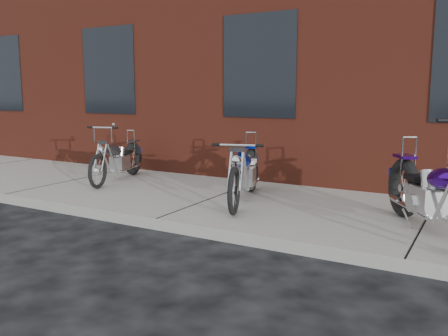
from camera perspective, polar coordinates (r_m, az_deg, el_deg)
The scene contains 6 objects.
ground at distance 6.16m, azimuth -8.14°, elevation -7.41°, with size 120.00×120.00×0.00m, color black.
sidewalk at distance 7.34m, azimuth -0.99°, elevation -4.03°, with size 22.00×3.00×0.15m, color gray.
building_brick at distance 13.37m, azimuth 14.04°, elevation 18.52°, with size 22.00×10.00×8.00m, color maroon.
chopper_purple at distance 5.81m, azimuth 23.85°, elevation -3.20°, with size 1.37×2.08×1.34m.
chopper_blue at distance 6.98m, azimuth 2.47°, elevation -0.75°, with size 0.83×2.15×0.97m.
chopper_third at distance 8.83m, azimuth -12.63°, elevation 0.85°, with size 0.71×1.96×1.02m.
Camera 1 is at (3.63, -4.66, 1.73)m, focal length 38.00 mm.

